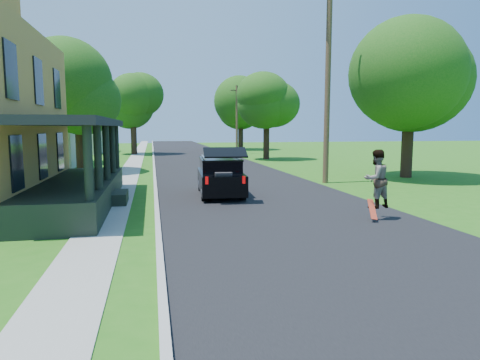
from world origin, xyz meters
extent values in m
plane|color=#236313|center=(0.00, 0.00, 0.00)|extent=(140.00, 140.00, 0.00)
cube|color=black|center=(0.00, 20.00, 0.00)|extent=(8.00, 120.00, 0.02)
cube|color=#A0A09B|center=(-4.05, 20.00, 0.00)|extent=(0.15, 120.00, 0.12)
cube|color=gray|center=(-5.60, 20.00, 0.00)|extent=(1.30, 120.00, 0.03)
cube|color=black|center=(-6.80, 6.00, 0.45)|extent=(2.40, 10.00, 0.90)
cube|color=black|center=(-6.80, 6.00, 3.00)|extent=(2.60, 10.30, 0.25)
cube|color=beige|center=(-13.50, 24.00, 2.50)|extent=(8.00, 8.00, 5.00)
pyramid|color=black|center=(-13.50, 24.00, 7.20)|extent=(12.78, 12.78, 2.20)
cube|color=beige|center=(-13.50, 40.00, 2.50)|extent=(8.00, 8.00, 5.00)
pyramid|color=black|center=(-13.50, 40.00, 7.20)|extent=(12.78, 12.78, 2.20)
cube|color=black|center=(-1.40, 7.17, 0.60)|extent=(1.98, 4.19, 0.79)
cube|color=black|center=(-1.39, 7.31, 1.24)|extent=(1.74, 2.63, 0.51)
cube|color=black|center=(-1.39, 7.31, 1.51)|extent=(1.78, 2.71, 0.07)
cube|color=black|center=(-1.53, 5.17, 1.90)|extent=(1.63, 0.95, 0.35)
cube|color=#2F2F34|center=(-1.48, 5.94, 0.88)|extent=(0.68, 0.60, 0.42)
cube|color=white|center=(-2.08, 7.35, 1.60)|extent=(0.20, 2.25, 0.06)
cube|color=white|center=(-0.71, 7.26, 1.60)|extent=(0.20, 2.25, 0.06)
cube|color=#990505|center=(-2.22, 5.19, 0.88)|extent=(0.11, 0.06, 0.28)
cube|color=#990505|center=(-0.84, 5.10, 0.88)|extent=(0.11, 0.06, 0.28)
cylinder|color=black|center=(-2.06, 8.56, 0.32)|extent=(0.26, 0.64, 0.63)
cylinder|color=black|center=(-0.57, 8.46, 0.32)|extent=(0.26, 0.64, 0.63)
cylinder|color=black|center=(-2.23, 5.87, 0.32)|extent=(0.26, 0.64, 0.63)
cylinder|color=black|center=(-0.74, 5.77, 0.32)|extent=(0.26, 0.64, 0.63)
imported|color=black|center=(2.50, 1.50, 1.26)|extent=(1.01, 0.87, 1.79)
cube|color=#B3280F|center=(2.29, 1.28, 0.37)|extent=(0.30, 0.53, 0.57)
cylinder|color=black|center=(-8.60, 18.43, 1.56)|extent=(0.74, 0.74, 3.11)
sphere|color=#31611A|center=(-8.60, 18.43, 4.83)|extent=(6.17, 6.17, 5.16)
sphere|color=#31611A|center=(-8.24, 18.01, 5.98)|extent=(5.35, 5.35, 4.47)
sphere|color=#31611A|center=(-9.04, 18.98, 5.41)|extent=(5.49, 5.49, 4.58)
cylinder|color=black|center=(-6.00, 35.90, 1.86)|extent=(0.68, 0.68, 3.71)
sphere|color=#31611A|center=(-6.00, 35.90, 5.57)|extent=(6.19, 6.19, 5.57)
sphere|color=#31611A|center=(-5.61, 35.53, 6.81)|extent=(5.37, 5.37, 4.82)
sphere|color=#31611A|center=(-6.49, 36.39, 6.19)|extent=(5.51, 5.51, 4.95)
cylinder|color=black|center=(10.00, 11.53, 1.90)|extent=(0.70, 0.70, 3.80)
sphere|color=#31611A|center=(10.00, 11.53, 5.72)|extent=(6.28, 6.28, 5.76)
sphere|color=#31611A|center=(10.49, 11.23, 7.01)|extent=(5.45, 5.45, 4.99)
sphere|color=#31611A|center=(9.39, 11.93, 6.37)|extent=(5.58, 5.58, 5.12)
cylinder|color=black|center=(5.85, 26.69, 1.77)|extent=(0.58, 0.58, 3.55)
sphere|color=#31611A|center=(5.85, 26.69, 5.15)|extent=(5.23, 5.23, 4.82)
sphere|color=#31611A|center=(6.21, 26.37, 6.23)|extent=(4.53, 4.53, 4.18)
sphere|color=#31611A|center=(5.41, 27.11, 5.69)|extent=(4.64, 4.64, 4.28)
cylinder|color=black|center=(7.00, 43.48, 1.71)|extent=(0.82, 0.82, 3.42)
sphere|color=#31611A|center=(7.00, 43.48, 5.41)|extent=(7.65, 7.65, 5.96)
sphere|color=#31611A|center=(7.54, 43.32, 6.73)|extent=(6.63, 6.63, 5.17)
sphere|color=#31611A|center=(6.31, 43.71, 6.07)|extent=(6.80, 6.80, 5.30)
cylinder|color=#4A3A22|center=(4.50, 10.08, 4.94)|extent=(0.31, 0.31, 9.88)
cylinder|color=#4A3A22|center=(4.86, 35.23, 3.64)|extent=(0.29, 0.29, 7.28)
cube|color=#4A3A22|center=(4.86, 35.23, 6.73)|extent=(1.44, 0.45, 0.11)
camera|label=1|loc=(-4.16, -10.29, 2.81)|focal=32.00mm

